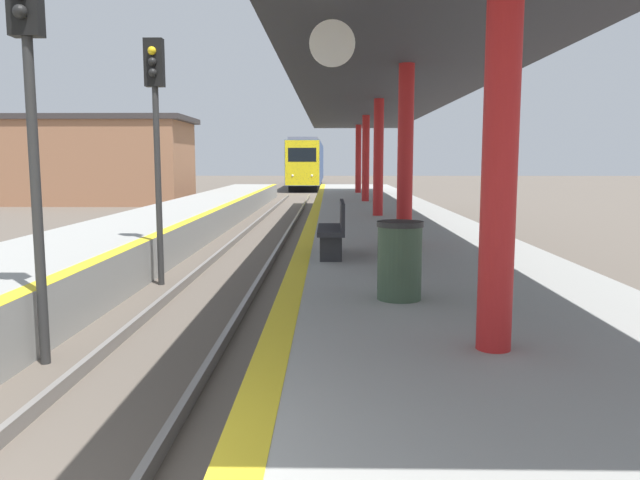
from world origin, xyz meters
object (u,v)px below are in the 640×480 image
(signal_near, at_px, (29,86))
(signal_mid, at_px, (156,116))
(train, at_px, (308,164))
(trash_bin, at_px, (400,260))
(bench, at_px, (335,227))

(signal_near, xyz_separation_m, signal_mid, (0.10, 4.87, 0.00))
(train, height_order, signal_near, signal_near)
(signal_near, relative_size, signal_mid, 1.00)
(signal_mid, distance_m, trash_bin, 6.85)
(train, height_order, signal_mid, signal_mid)
(trash_bin, bearing_deg, signal_near, 177.61)
(train, xyz_separation_m, bench, (2.21, -48.87, -0.83))
(bench, bearing_deg, trash_bin, -77.60)
(train, bearing_deg, signal_near, -91.47)
(signal_near, distance_m, trash_bin, 4.72)
(train, distance_m, signal_mid, 47.14)
(signal_near, height_order, trash_bin, signal_near)
(train, distance_m, bench, 48.93)
(trash_bin, bearing_deg, train, 93.22)
(signal_mid, relative_size, trash_bin, 5.25)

